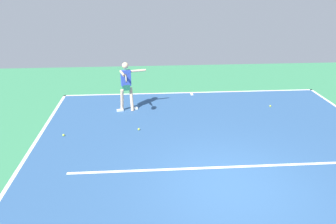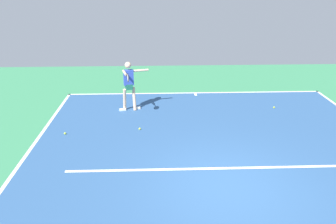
# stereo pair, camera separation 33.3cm
# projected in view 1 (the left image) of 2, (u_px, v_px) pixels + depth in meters

# --- Properties ---
(ground_plane) EXTENTS (23.14, 23.14, 0.00)m
(ground_plane) POSITION_uv_depth(u_px,v_px,m) (232.00, 186.00, 7.93)
(ground_plane) COLOR #388456
(court_surface) EXTENTS (10.54, 13.83, 0.00)m
(court_surface) POSITION_uv_depth(u_px,v_px,m) (232.00, 186.00, 7.92)
(court_surface) COLOR #2D5484
(court_surface) RESTS_ON ground_plane
(court_line_baseline_near) EXTENTS (10.54, 0.10, 0.01)m
(court_line_baseline_near) POSITION_uv_depth(u_px,v_px,m) (191.00, 93.00, 14.28)
(court_line_baseline_near) COLOR white
(court_line_baseline_near) RESTS_ON ground_plane
(court_line_sideline_right) EXTENTS (0.10, 13.83, 0.01)m
(court_line_sideline_right) POSITION_uv_depth(u_px,v_px,m) (1.00, 196.00, 7.56)
(court_line_sideline_right) COLOR white
(court_line_sideline_right) RESTS_ON ground_plane
(court_line_service) EXTENTS (7.90, 0.10, 0.01)m
(court_line_service) POSITION_uv_depth(u_px,v_px,m) (223.00, 167.00, 8.71)
(court_line_service) COLOR white
(court_line_service) RESTS_ON ground_plane
(court_line_centre_mark) EXTENTS (0.10, 0.30, 0.01)m
(court_line_centre_mark) POSITION_uv_depth(u_px,v_px,m) (192.00, 94.00, 14.09)
(court_line_centre_mark) COLOR white
(court_line_centre_mark) RESTS_ON ground_plane
(tennis_player) EXTENTS (1.10, 1.28, 1.80)m
(tennis_player) POSITION_uv_depth(u_px,v_px,m) (126.00, 83.00, 11.99)
(tennis_player) COLOR beige
(tennis_player) RESTS_ON ground_plane
(tennis_ball_near_player) EXTENTS (0.07, 0.07, 0.07)m
(tennis_ball_near_player) POSITION_uv_depth(u_px,v_px,m) (139.00, 129.00, 10.79)
(tennis_ball_near_player) COLOR #C6E53D
(tennis_ball_near_player) RESTS_ON ground_plane
(tennis_ball_by_sideline) EXTENTS (0.07, 0.07, 0.07)m
(tennis_ball_by_sideline) POSITION_uv_depth(u_px,v_px,m) (270.00, 106.00, 12.72)
(tennis_ball_by_sideline) COLOR yellow
(tennis_ball_by_sideline) RESTS_ON ground_plane
(tennis_ball_by_baseline) EXTENTS (0.07, 0.07, 0.07)m
(tennis_ball_by_baseline) POSITION_uv_depth(u_px,v_px,m) (64.00, 135.00, 10.40)
(tennis_ball_by_baseline) COLOR #C6E53D
(tennis_ball_by_baseline) RESTS_ON ground_plane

